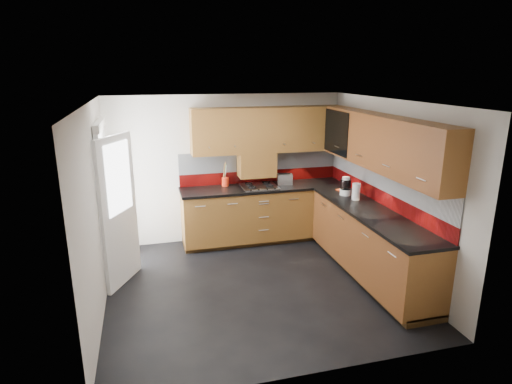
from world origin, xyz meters
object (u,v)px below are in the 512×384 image
object	(u,v)px
utensil_pot	(225,180)
toaster	(285,179)
food_processor	(346,187)
gas_hob	(259,186)

from	to	relation	value
utensil_pot	toaster	size ratio (longest dim) A/B	1.50
utensil_pot	food_processor	distance (m)	1.93
utensil_pot	food_processor	bearing A→B (deg)	-30.51
utensil_pot	food_processor	size ratio (longest dim) A/B	1.44
gas_hob	utensil_pot	world-z (taller)	utensil_pot
gas_hob	food_processor	xyz separation A→B (m)	(1.14, -0.77, 0.11)
gas_hob	toaster	size ratio (longest dim) A/B	2.13
toaster	food_processor	world-z (taller)	food_processor
utensil_pot	toaster	xyz separation A→B (m)	(0.98, -0.13, -0.01)
food_processor	gas_hob	bearing A→B (deg)	146.05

